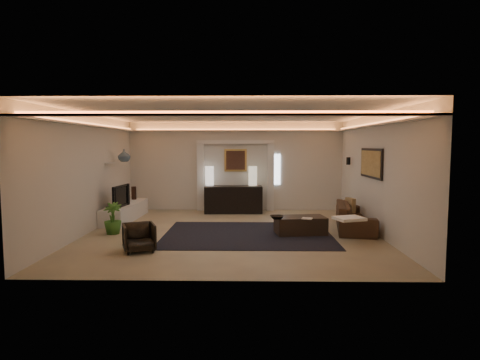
{
  "coord_description": "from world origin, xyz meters",
  "views": [
    {
      "loc": [
        0.39,
        -9.67,
        2.15
      ],
      "look_at": [
        0.2,
        0.6,
        1.25
      ],
      "focal_mm": 29.9,
      "sensor_mm": 36.0,
      "label": 1
    }
  ],
  "objects_px": {
    "coffee_table": "(300,226)",
    "armchair": "(139,237)",
    "sofa": "(355,216)",
    "console": "(233,200)"
  },
  "relations": [
    {
      "from": "sofa",
      "to": "armchair",
      "type": "relative_size",
      "value": 3.6
    },
    {
      "from": "console",
      "to": "armchair",
      "type": "bearing_deg",
      "value": -113.2
    },
    {
      "from": "coffee_table",
      "to": "armchair",
      "type": "bearing_deg",
      "value": -162.64
    },
    {
      "from": "sofa",
      "to": "armchair",
      "type": "distance_m",
      "value": 5.43
    },
    {
      "from": "console",
      "to": "coffee_table",
      "type": "bearing_deg",
      "value": -62.54
    },
    {
      "from": "console",
      "to": "sofa",
      "type": "xyz_separation_m",
      "value": [
        3.2,
        -2.42,
        -0.07
      ]
    },
    {
      "from": "coffee_table",
      "to": "sofa",
      "type": "bearing_deg",
      "value": 13.57
    },
    {
      "from": "coffee_table",
      "to": "armchair",
      "type": "xyz_separation_m",
      "value": [
        -3.48,
        -1.64,
        0.08
      ]
    },
    {
      "from": "sofa",
      "to": "coffee_table",
      "type": "relative_size",
      "value": 1.91
    },
    {
      "from": "console",
      "to": "armchair",
      "type": "relative_size",
      "value": 2.89
    }
  ]
}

